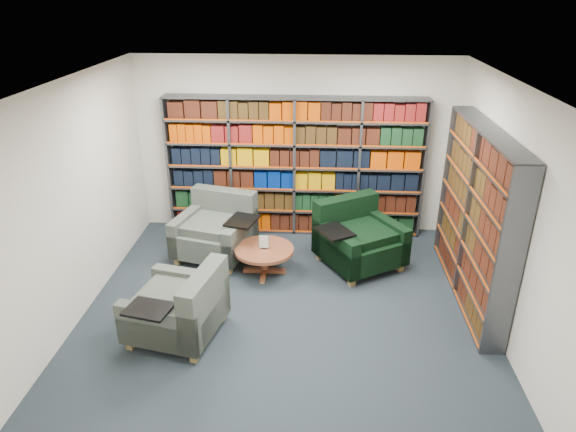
# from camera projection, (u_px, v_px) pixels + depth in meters

# --- Properties ---
(room_shell) EXTENTS (5.02, 5.02, 2.82)m
(room_shell) POSITION_uv_depth(u_px,v_px,m) (285.00, 210.00, 5.84)
(room_shell) COLOR #1E242F
(room_shell) RESTS_ON ground
(bookshelf_back) EXTENTS (4.00, 0.28, 2.20)m
(bookshelf_back) POSITION_uv_depth(u_px,v_px,m) (295.00, 168.00, 8.09)
(bookshelf_back) COLOR #47494F
(bookshelf_back) RESTS_ON ground
(bookshelf_right) EXTENTS (0.28, 2.50, 2.20)m
(bookshelf_right) POSITION_uv_depth(u_px,v_px,m) (476.00, 217.00, 6.38)
(bookshelf_right) COLOR #47494F
(bookshelf_right) RESTS_ON ground
(chair_teal_left) EXTENTS (1.32, 1.24, 0.92)m
(chair_teal_left) POSITION_uv_depth(u_px,v_px,m) (217.00, 230.00, 7.69)
(chair_teal_left) COLOR #102C40
(chair_teal_left) RESTS_ON ground
(chair_green_right) EXTENTS (1.40, 1.40, 0.93)m
(chair_green_right) POSITION_uv_depth(u_px,v_px,m) (356.00, 239.00, 7.43)
(chair_green_right) COLOR black
(chair_green_right) RESTS_ON ground
(chair_teal_front) EXTENTS (1.14, 1.23, 0.87)m
(chair_teal_front) POSITION_uv_depth(u_px,v_px,m) (183.00, 310.00, 5.86)
(chair_teal_front) COLOR #102C40
(chair_teal_front) RESTS_ON ground
(coffee_table) EXTENTS (0.83, 0.83, 0.58)m
(coffee_table) POSITION_uv_depth(u_px,v_px,m) (264.00, 253.00, 7.16)
(coffee_table) COLOR #9A563A
(coffee_table) RESTS_ON ground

